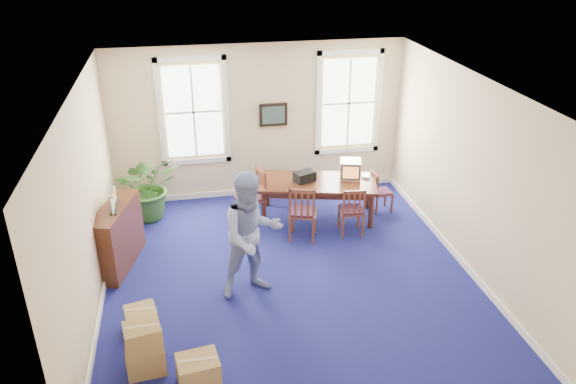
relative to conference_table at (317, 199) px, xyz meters
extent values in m
plane|color=navy|center=(-0.95, -1.95, -0.38)|extent=(6.50, 6.50, 0.00)
plane|color=white|center=(-0.95, -1.95, 2.82)|extent=(6.50, 6.50, 0.00)
plane|color=beige|center=(-0.95, 1.30, 1.22)|extent=(6.50, 0.00, 6.50)
plane|color=beige|center=(-0.95, -5.20, 1.22)|extent=(6.50, 0.00, 6.50)
plane|color=beige|center=(-3.95, -1.95, 1.22)|extent=(0.00, 6.50, 6.50)
plane|color=beige|center=(2.05, -1.95, 1.22)|extent=(0.00, 6.50, 6.50)
cube|color=white|center=(-0.95, 1.27, -0.32)|extent=(6.00, 0.04, 0.12)
cube|color=white|center=(-3.92, -1.95, -0.32)|extent=(0.04, 6.50, 0.12)
cube|color=white|center=(2.02, -1.95, -0.32)|extent=(0.04, 6.50, 0.12)
cube|color=white|center=(0.97, 0.00, 0.41)|extent=(0.18, 0.21, 0.04)
cube|color=black|center=(-0.26, 0.05, 0.48)|extent=(0.46, 0.39, 0.20)
imported|color=#7D8FC2|center=(-1.59, -2.26, 0.64)|extent=(1.16, 0.99, 2.05)
cube|color=#492315|center=(-3.70, -1.06, 0.17)|extent=(0.77, 1.46, 1.10)
imported|color=#2C5D21|center=(-3.23, 0.61, 0.28)|extent=(1.36, 1.23, 1.33)
camera|label=1|loc=(-2.46, -9.58, 4.92)|focal=35.00mm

